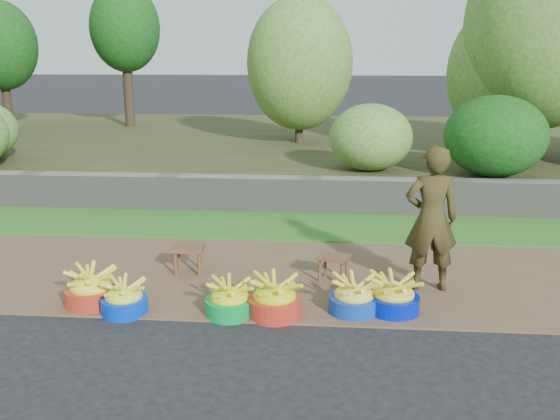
# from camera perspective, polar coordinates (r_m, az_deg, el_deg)

# --- Properties ---
(ground_plane) EXTENTS (120.00, 120.00, 0.00)m
(ground_plane) POSITION_cam_1_polar(r_m,az_deg,el_deg) (5.77, 1.33, -10.51)
(ground_plane) COLOR black
(ground_plane) RESTS_ON ground
(dirt_shoulder) EXTENTS (80.00, 2.50, 0.02)m
(dirt_shoulder) POSITION_cam_1_polar(r_m,az_deg,el_deg) (6.92, 1.99, -6.09)
(dirt_shoulder) COLOR brown
(dirt_shoulder) RESTS_ON ground
(grass_verge) EXTENTS (80.00, 1.50, 0.04)m
(grass_verge) POSITION_cam_1_polar(r_m,az_deg,el_deg) (8.82, 2.66, -1.50)
(grass_verge) COLOR #337323
(grass_verge) RESTS_ON ground
(retaining_wall) EXTENTS (80.00, 0.35, 0.55)m
(retaining_wall) POSITION_cam_1_polar(r_m,az_deg,el_deg) (9.58, 2.88, 1.35)
(retaining_wall) COLOR slate
(retaining_wall) RESTS_ON ground
(earth_bank) EXTENTS (80.00, 10.00, 0.50)m
(earth_bank) POSITION_cam_1_polar(r_m,az_deg,el_deg) (14.40, 3.59, 5.63)
(earth_bank) COLOR #3C3D20
(earth_bank) RESTS_ON ground
(vegetation) EXTENTS (36.93, 7.95, 4.61)m
(vegetation) POSITION_cam_1_polar(r_m,az_deg,el_deg) (12.20, -2.14, 15.26)
(vegetation) COLOR #312419
(vegetation) RESTS_ON earth_bank
(basin_a) EXTENTS (0.51, 0.51, 0.38)m
(basin_a) POSITION_cam_1_polar(r_m,az_deg,el_deg) (6.40, -16.89, -6.95)
(basin_a) COLOR #AC2F1C
(basin_a) RESTS_ON ground
(basin_b) EXTENTS (0.44, 0.44, 0.33)m
(basin_b) POSITION_cam_1_polar(r_m,az_deg,el_deg) (6.14, -14.07, -7.89)
(basin_b) COLOR #0032C8
(basin_b) RESTS_ON ground
(basin_c) EXTENTS (0.46, 0.46, 0.34)m
(basin_c) POSITION_cam_1_polar(r_m,az_deg,el_deg) (5.94, -4.65, -8.20)
(basin_c) COLOR #019337
(basin_c) RESTS_ON ground
(basin_d) EXTENTS (0.51, 0.51, 0.38)m
(basin_d) POSITION_cam_1_polar(r_m,az_deg,el_deg) (5.90, -0.50, -8.12)
(basin_d) COLOR #B6291B
(basin_d) RESTS_ON ground
(basin_e) EXTENTS (0.48, 0.48, 0.36)m
(basin_e) POSITION_cam_1_polar(r_m,az_deg,el_deg) (6.00, 6.77, -7.97)
(basin_e) COLOR #0F37AC
(basin_e) RESTS_ON ground
(basin_f) EXTENTS (0.50, 0.50, 0.37)m
(basin_f) POSITION_cam_1_polar(r_m,az_deg,el_deg) (6.06, 10.32, -7.81)
(basin_f) COLOR #0017B4
(basin_f) RESTS_ON ground
(stool_left) EXTENTS (0.35, 0.28, 0.30)m
(stool_left) POSITION_cam_1_polar(r_m,az_deg,el_deg) (7.00, -8.37, -3.82)
(stool_left) COLOR brown
(stool_left) RESTS_ON dirt_shoulder
(stool_right) EXTENTS (0.39, 0.34, 0.29)m
(stool_right) POSITION_cam_1_polar(r_m,az_deg,el_deg) (6.72, 4.92, -4.63)
(stool_right) COLOR brown
(stool_right) RESTS_ON dirt_shoulder
(vendor_woman) EXTENTS (0.57, 0.40, 1.50)m
(vendor_woman) POSITION_cam_1_polar(r_m,az_deg,el_deg) (6.51, 13.67, -0.79)
(vendor_woman) COLOR black
(vendor_woman) RESTS_ON dirt_shoulder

